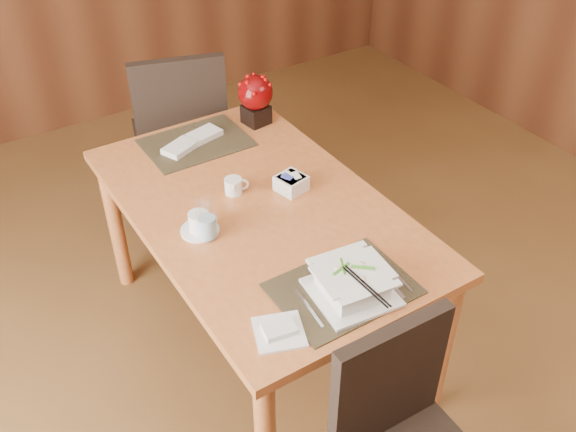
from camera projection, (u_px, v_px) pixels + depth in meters
dining_table at (259, 225)px, 2.54m from camera, size 0.90×1.50×0.75m
placemat_near at (343, 288)px, 2.11m from camera, size 0.45×0.33×0.01m
placemat_far at (196, 143)px, 2.85m from camera, size 0.45×0.33×0.01m
soup_setting at (352, 283)px, 2.06m from camera, size 0.28×0.28×0.10m
coffee_cup at (199, 224)px, 2.33m from camera, size 0.14×0.14×0.08m
water_glass at (206, 219)px, 2.28m from camera, size 0.08×0.08×0.16m
creamer_jug at (233, 186)px, 2.53m from camera, size 0.12×0.12×0.06m
sugar_caddy at (291, 183)px, 2.55m from camera, size 0.13×0.13×0.06m
berry_decor at (256, 97)px, 2.92m from camera, size 0.16×0.16×0.24m
napkins_far at (194, 140)px, 2.84m from camera, size 0.31×0.19×0.03m
bread_plate at (279, 332)px, 1.96m from camera, size 0.19×0.19×0.01m
far_chair at (181, 130)px, 3.30m from camera, size 0.58×0.59×1.01m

